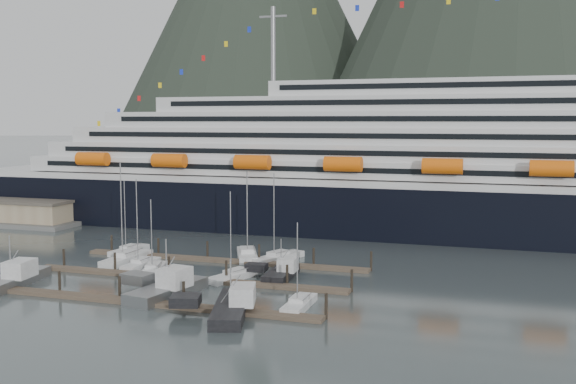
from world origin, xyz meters
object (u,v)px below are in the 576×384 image
Objects in this scene: sailboat_g at (278,258)px; sailboat_a at (141,265)px; sailboat_c at (154,271)px; sailboat_h at (299,305)px; trawler_b at (166,289)px; trawler_e at (280,273)px; sailboat_b at (127,259)px; sailboat_e at (129,250)px; cruise_ship at (465,174)px; trawler_c at (229,306)px; trawler_a at (10,279)px; sailboat_d at (236,276)px; sailboat_f at (247,256)px.

sailboat_a is at bearing 143.76° from sailboat_g.
sailboat_g reaches higher than sailboat_c.
sailboat_h is (29.89, -13.83, -0.03)m from sailboat_a.
sailboat_a is 18.54m from trawler_b.
sailboat_a is 1.42× the size of trawler_e.
sailboat_e is (-3.62, 6.62, -0.05)m from sailboat_b.
sailboat_h is at bearing -104.23° from cruise_ship.
sailboat_e is (-53.13, -37.06, -11.64)m from cruise_ship.
sailboat_b is 1.51× the size of sailboat_h.
sailboat_c is 1.16× the size of trawler_e.
trawler_c is at bearing 176.70° from trawler_e.
sailboat_b is 1.15× the size of trawler_c.
sailboat_g is at bearing -127.50° from cruise_ship.
sailboat_e is 30.90m from trawler_b.
sailboat_g is 1.02× the size of trawler_a.
sailboat_d is 0.99× the size of trawler_b.
sailboat_d is 14.42m from sailboat_f.
sailboat_d is (16.78, -2.30, -0.02)m from sailboat_a.
cruise_ship is 67.03m from sailboat_b.
cruise_ship is 69.97m from trawler_c.
sailboat_c is 0.90× the size of sailboat_e.
sailboat_h is 0.83× the size of trawler_b.
sailboat_f reaches higher than trawler_b.
sailboat_b is at bearing 56.03° from sailboat_a.
cruise_ship is 14.64× the size of trawler_a.
trawler_b is at bearing 177.23° from sailboat_d.
sailboat_c reaches higher than trawler_a.
sailboat_a is 12.37m from sailboat_e.
cruise_ship reaches higher than sailboat_h.
sailboat_h is 0.76× the size of trawler_c.
sailboat_g is at bearing -8.78° from trawler_c.
cruise_ship reaches higher than trawler_e.
trawler_b is (-33.20, -60.67, -11.03)m from cruise_ship.
sailboat_f reaches higher than sailboat_c.
sailboat_a is 1.29× the size of sailboat_h.
sailboat_e is at bearing 116.09° from sailboat_g.
sailboat_f reaches higher than sailboat_a.
trawler_e is (10.75, 14.04, -0.17)m from trawler_b.
sailboat_f is 30.55m from sailboat_h.
sailboat_d is 0.91× the size of trawler_a.
trawler_a is at bearing 135.42° from sailboat_d.
sailboat_d is (-28.42, -48.86, -11.64)m from cruise_ship.
trawler_b is 1.32× the size of trawler_e.
sailboat_a is 32.93m from sailboat_h.
sailboat_c is 0.89× the size of sailboat_d.
sailboat_a is 1.10× the size of sailboat_e.
sailboat_a is 16.94m from sailboat_d.
sailboat_d is at bearing 170.67° from sailboat_f.
trawler_c is 18.75m from trawler_e.
sailboat_e is at bearing 83.71° from sailboat_d.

